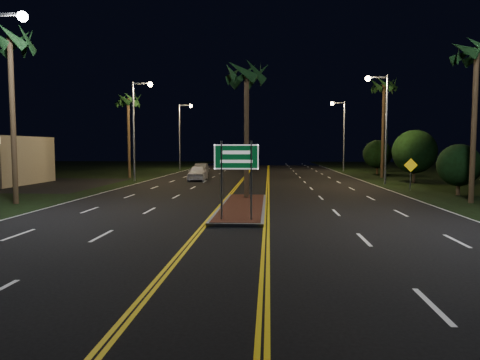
# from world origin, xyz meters

# --- Properties ---
(ground) EXTENTS (120.00, 120.00, 0.00)m
(ground) POSITION_xyz_m (0.00, 0.00, 0.00)
(ground) COLOR black
(ground) RESTS_ON ground
(median_island) EXTENTS (2.25, 10.25, 0.17)m
(median_island) POSITION_xyz_m (0.00, 7.00, 0.08)
(median_island) COLOR gray
(median_island) RESTS_ON ground
(highway_sign) EXTENTS (1.80, 0.08, 3.20)m
(highway_sign) POSITION_xyz_m (0.00, 2.80, 2.40)
(highway_sign) COLOR gray
(highway_sign) RESTS_ON ground
(streetlight_left_mid) EXTENTS (1.91, 0.44, 9.00)m
(streetlight_left_mid) POSITION_xyz_m (-10.61, 24.00, 5.66)
(streetlight_left_mid) COLOR gray
(streetlight_left_mid) RESTS_ON ground
(streetlight_left_far) EXTENTS (1.91, 0.44, 9.00)m
(streetlight_left_far) POSITION_xyz_m (-10.61, 44.00, 5.66)
(streetlight_left_far) COLOR gray
(streetlight_left_far) RESTS_ON ground
(streetlight_right_mid) EXTENTS (1.91, 0.44, 9.00)m
(streetlight_right_mid) POSITION_xyz_m (10.61, 22.00, 5.66)
(streetlight_right_mid) COLOR gray
(streetlight_right_mid) RESTS_ON ground
(streetlight_right_far) EXTENTS (1.91, 0.44, 9.00)m
(streetlight_right_far) POSITION_xyz_m (10.61, 42.00, 5.66)
(streetlight_right_far) COLOR gray
(streetlight_right_far) RESTS_ON ground
(palm_median) EXTENTS (2.40, 2.40, 8.30)m
(palm_median) POSITION_xyz_m (0.00, 10.50, 7.28)
(palm_median) COLOR #382819
(palm_median) RESTS_ON ground
(palm_left_near) EXTENTS (2.40, 2.40, 9.80)m
(palm_left_near) POSITION_xyz_m (-12.50, 8.00, 8.68)
(palm_left_near) COLOR #382819
(palm_left_near) RESTS_ON ground
(palm_left_far) EXTENTS (2.40, 2.40, 8.80)m
(palm_left_far) POSITION_xyz_m (-12.80, 28.00, 7.75)
(palm_left_far) COLOR #382819
(palm_left_far) RESTS_ON ground
(palm_right_near) EXTENTS (2.40, 2.40, 9.30)m
(palm_right_near) POSITION_xyz_m (12.50, 10.00, 8.21)
(palm_right_near) COLOR #382819
(palm_right_near) RESTS_ON ground
(palm_right_far) EXTENTS (2.40, 2.40, 10.30)m
(palm_right_far) POSITION_xyz_m (12.80, 30.00, 9.14)
(palm_right_far) COLOR #382819
(palm_right_far) RESTS_ON ground
(shrub_near) EXTENTS (2.70, 2.70, 3.30)m
(shrub_near) POSITION_xyz_m (13.50, 14.00, 1.95)
(shrub_near) COLOR #382819
(shrub_near) RESTS_ON ground
(shrub_mid) EXTENTS (3.78, 3.78, 4.62)m
(shrub_mid) POSITION_xyz_m (14.00, 24.00, 2.73)
(shrub_mid) COLOR #382819
(shrub_mid) RESTS_ON ground
(shrub_far) EXTENTS (3.24, 3.24, 3.96)m
(shrub_far) POSITION_xyz_m (13.80, 36.00, 2.34)
(shrub_far) COLOR #382819
(shrub_far) RESTS_ON ground
(car_near) EXTENTS (2.39, 5.09, 1.66)m
(car_near) POSITION_xyz_m (-5.38, 25.40, 0.83)
(car_near) COLOR white
(car_near) RESTS_ON ground
(car_far) EXTENTS (1.96, 4.42, 1.46)m
(car_far) POSITION_xyz_m (-6.50, 34.27, 0.73)
(car_far) COLOR #A8ACB2
(car_far) RESTS_ON ground
(warning_sign) EXTENTS (0.97, 0.10, 2.30)m
(warning_sign) POSITION_xyz_m (11.41, 16.87, 1.48)
(warning_sign) COLOR gray
(warning_sign) RESTS_ON ground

